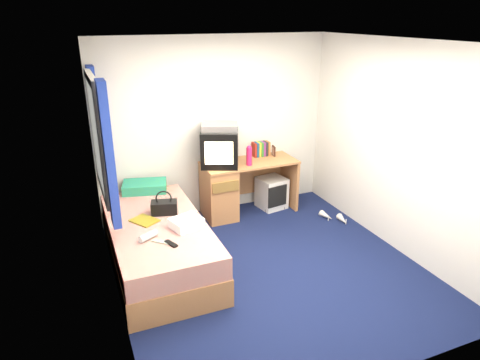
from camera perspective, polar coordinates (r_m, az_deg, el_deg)
name	(u,v)px	position (r m, az deg, el deg)	size (l,w,h in m)	color
ground	(268,268)	(4.85, 3.81, -11.63)	(3.40, 3.40, 0.00)	#0C1438
room_shell	(272,142)	(4.24, 4.29, 5.06)	(3.40, 3.40, 3.40)	white
bed	(159,244)	(4.84, -10.81, -8.39)	(1.01, 2.00, 0.54)	#BA7E4D
pillow	(145,187)	(5.52, -12.58, -0.86)	(0.54, 0.34, 0.12)	#167492
desk	(230,187)	(5.87, -1.29, -1.00)	(1.30, 0.55, 0.75)	#BA7E4D
storage_cube	(272,193)	(6.19, 4.23, -1.69)	(0.36, 0.36, 0.45)	silver
crt_tv	(220,148)	(5.63, -2.70, 4.27)	(0.61, 0.59, 0.48)	black
vcr	(219,127)	(5.56, -2.75, 7.06)	(0.46, 0.33, 0.09)	#AAAAAC
book_row	(261,149)	(6.06, 2.80, 4.16)	(0.24, 0.13, 0.20)	maroon
picture_frame	(274,151)	(6.09, 4.50, 3.90)	(0.02, 0.12, 0.14)	#321810
pink_water_bottle	(249,157)	(5.66, 1.23, 3.15)	(0.08, 0.08, 0.24)	#EB215E
aerosol_can	(236,156)	(5.81, -0.52, 3.26)	(0.05, 0.05, 0.17)	silver
handbag	(164,207)	(4.86, -10.07, -3.54)	(0.32, 0.23, 0.27)	black
towel	(186,223)	(4.53, -7.16, -5.69)	(0.30, 0.25, 0.10)	white
magazine	(144,221)	(4.75, -12.63, -5.30)	(0.21, 0.28, 0.01)	yellow
water_bottle	(148,236)	(4.37, -12.13, -7.31)	(0.07, 0.07, 0.20)	silver
colour_swatch_fan	(162,242)	(4.30, -10.31, -8.10)	(0.22, 0.06, 0.01)	#F6A236
remote_control	(171,244)	(4.25, -9.18, -8.39)	(0.05, 0.16, 0.02)	black
window_assembly	(100,139)	(4.71, -18.12, 5.26)	(0.11, 1.42, 1.40)	silver
white_heels	(335,218)	(5.98, 12.50, -4.95)	(0.26, 0.41, 0.09)	silver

